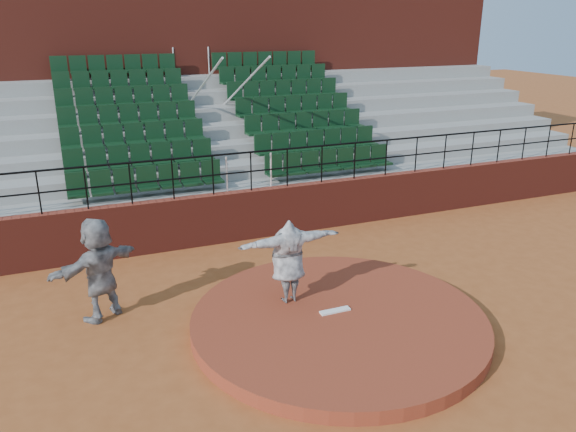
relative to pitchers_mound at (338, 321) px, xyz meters
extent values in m
plane|color=#974B22|center=(0.00, 0.00, -0.12)|extent=(90.00, 90.00, 0.00)
cylinder|color=maroon|center=(0.00, 0.00, 0.00)|extent=(5.50, 5.50, 0.25)
cube|color=white|center=(0.00, 0.15, 0.14)|extent=(0.60, 0.15, 0.03)
cube|color=maroon|center=(0.00, 5.00, 0.53)|extent=(24.00, 0.30, 1.30)
cylinder|color=black|center=(0.00, 5.00, 2.17)|extent=(24.00, 0.05, 0.05)
cylinder|color=black|center=(0.00, 5.00, 1.68)|extent=(24.00, 0.04, 0.04)
cylinder|color=black|center=(-5.00, 5.00, 1.67)|extent=(0.04, 0.04, 1.00)
cylinder|color=black|center=(-4.00, 5.00, 1.67)|extent=(0.04, 0.04, 1.00)
cylinder|color=black|center=(-3.00, 5.00, 1.67)|extent=(0.04, 0.04, 1.00)
cylinder|color=black|center=(-2.00, 5.00, 1.67)|extent=(0.04, 0.04, 1.00)
cylinder|color=black|center=(-1.00, 5.00, 1.67)|extent=(0.04, 0.04, 1.00)
cylinder|color=black|center=(0.00, 5.00, 1.67)|extent=(0.04, 0.04, 1.00)
cylinder|color=black|center=(1.00, 5.00, 1.67)|extent=(0.04, 0.04, 1.00)
cylinder|color=black|center=(2.00, 5.00, 1.67)|extent=(0.04, 0.04, 1.00)
cylinder|color=black|center=(3.00, 5.00, 1.67)|extent=(0.04, 0.04, 1.00)
cylinder|color=black|center=(4.00, 5.00, 1.67)|extent=(0.04, 0.04, 1.00)
cylinder|color=black|center=(5.00, 5.00, 1.67)|extent=(0.04, 0.04, 1.00)
cylinder|color=black|center=(6.00, 5.00, 1.67)|extent=(0.04, 0.04, 1.00)
cylinder|color=black|center=(7.00, 5.00, 1.67)|extent=(0.04, 0.04, 1.00)
cylinder|color=black|center=(8.00, 5.00, 1.67)|extent=(0.04, 0.04, 1.00)
cylinder|color=black|center=(9.00, 5.00, 1.67)|extent=(0.04, 0.04, 1.00)
cylinder|color=black|center=(10.00, 5.00, 1.67)|extent=(0.04, 0.04, 1.00)
cylinder|color=black|center=(11.00, 5.00, 1.67)|extent=(0.04, 0.04, 1.00)
cube|color=gray|center=(0.00, 5.58, 0.53)|extent=(24.00, 0.85, 1.30)
cube|color=black|center=(-2.53, 5.59, 1.54)|extent=(3.85, 0.48, 0.72)
cube|color=black|center=(2.53, 5.59, 1.54)|extent=(3.85, 0.48, 0.72)
cube|color=gray|center=(0.00, 6.43, 0.73)|extent=(24.00, 0.85, 1.70)
cube|color=black|center=(-2.53, 6.44, 1.94)|extent=(3.85, 0.48, 0.72)
cube|color=black|center=(2.53, 6.44, 1.94)|extent=(3.85, 0.48, 0.72)
cube|color=gray|center=(0.00, 7.28, 0.93)|extent=(24.00, 0.85, 2.10)
cube|color=black|center=(-2.53, 7.29, 2.33)|extent=(3.85, 0.48, 0.72)
cube|color=black|center=(2.53, 7.29, 2.33)|extent=(3.85, 0.48, 0.72)
cube|color=gray|center=(0.00, 8.12, 1.12)|extent=(24.00, 0.85, 2.50)
cube|color=black|center=(-2.53, 8.13, 2.73)|extent=(3.85, 0.48, 0.72)
cube|color=black|center=(2.53, 8.13, 2.73)|extent=(3.85, 0.48, 0.72)
cube|color=gray|center=(0.00, 8.97, 1.33)|extent=(24.00, 0.85, 2.90)
cube|color=black|center=(-2.53, 8.98, 3.14)|extent=(3.85, 0.48, 0.72)
cube|color=black|center=(2.53, 8.98, 3.14)|extent=(3.85, 0.48, 0.72)
cube|color=gray|center=(0.00, 9.82, 1.52)|extent=(24.00, 0.85, 3.30)
cube|color=black|center=(-2.53, 9.83, 3.53)|extent=(3.85, 0.48, 0.72)
cube|color=black|center=(2.53, 9.83, 3.53)|extent=(3.85, 0.48, 0.72)
cube|color=gray|center=(0.00, 10.68, 1.73)|extent=(24.00, 0.85, 3.70)
cube|color=black|center=(-2.53, 10.69, 3.94)|extent=(3.85, 0.48, 0.72)
cube|color=black|center=(2.53, 10.69, 3.94)|extent=(3.85, 0.48, 0.72)
cylinder|color=silver|center=(-0.60, 8.12, 3.28)|extent=(0.06, 5.97, 2.46)
cylinder|color=silver|center=(0.60, 8.12, 3.28)|extent=(0.06, 5.97, 2.46)
cube|color=maroon|center=(0.00, 12.60, 3.43)|extent=(24.00, 3.00, 7.10)
imported|color=black|center=(-0.64, 0.91, 0.96)|extent=(2.06, 0.60, 1.67)
imported|color=black|center=(-4.03, 2.08, 0.89)|extent=(1.92, 1.48, 2.03)
camera|label=1|loc=(-4.38, -8.21, 5.32)|focal=35.00mm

